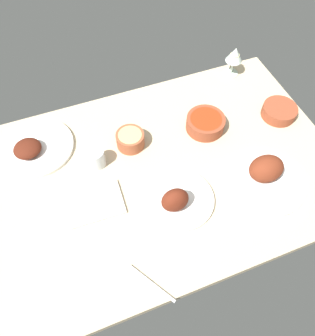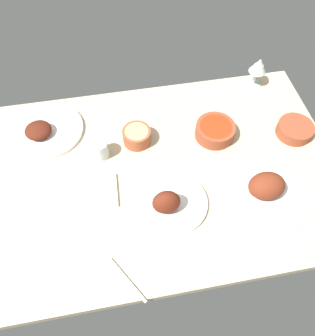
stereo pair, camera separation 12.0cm
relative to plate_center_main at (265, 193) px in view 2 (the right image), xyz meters
The scene contains 11 objects.
dining_table 40.37cm from the plate_center_main, 153.36° to the left, with size 140.00×90.00×4.00cm, color #C6B28E.
plate_center_main is the anchor object (origin of this frame).
plate_near_viewer 33.91cm from the plate_center_main, behind, with size 24.38×24.38×10.97cm.
plate_far_side 89.72cm from the plate_center_main, 150.25° to the left, with size 29.28×29.28×6.45cm.
bowl_pasta 53.24cm from the plate_center_main, 140.90° to the left, with size 11.21×11.21×6.29cm.
bowl_soup 34.59cm from the plate_center_main, 48.93° to the left, with size 14.41×14.41×4.77cm.
bowl_sauce 32.34cm from the plate_center_main, 107.53° to the left, with size 15.84×15.84×5.76cm.
wine_glass 59.57cm from the plate_center_main, 74.01° to the left, with size 7.60×7.60×14.00cm.
water_tumbler 63.30cm from the plate_center_main, 152.50° to the left, with size 6.46×6.46×7.81cm, color silver.
folded_napkin 62.86cm from the plate_center_main, 168.45° to the left, with size 19.35×13.86×1.20cm, color white.
spoon_loose 56.24cm from the plate_center_main, 158.65° to the right, with size 17.82×0.90×0.80cm, color silver.
Camera 2 is at (-11.61, -63.99, 107.15)cm, focal length 34.06 mm.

